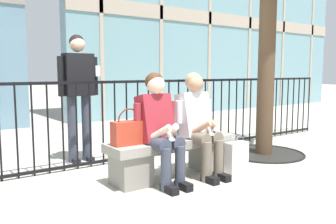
{
  "coord_description": "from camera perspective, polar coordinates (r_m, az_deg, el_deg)",
  "views": [
    {
      "loc": [
        -2.36,
        -3.23,
        1.22
      ],
      "look_at": [
        0.0,
        0.1,
        0.75
      ],
      "focal_mm": 37.52,
      "sensor_mm": 36.0,
      "label": 1
    }
  ],
  "objects": [
    {
      "name": "seated_person_companion",
      "position": [
        4.11,
        4.97,
        -1.43
      ],
      "size": [
        0.52,
        0.66,
        1.21
      ],
      "color": "#6B6051",
      "rests_on": "ground"
    },
    {
      "name": "shopping_bag",
      "position": [
        4.37,
        11.06,
        -7.15
      ],
      "size": [
        0.28,
        0.14,
        0.46
      ],
      "color": "white",
      "rests_on": "ground"
    },
    {
      "name": "plaza_railing",
      "position": [
        4.84,
        -5.81,
        -1.3
      ],
      "size": [
        8.3,
        0.04,
        1.11
      ],
      "color": "black",
      "rests_on": "ground"
    },
    {
      "name": "handbag_on_bench",
      "position": [
        3.73,
        -6.32,
        -3.24
      ],
      "size": [
        0.38,
        0.15,
        0.39
      ],
      "color": "#B23823",
      "rests_on": "stone_bench"
    },
    {
      "name": "bystander_at_railing",
      "position": [
        4.87,
        -14.32,
        3.79
      ],
      "size": [
        0.55,
        0.27,
        1.71
      ],
      "color": "#383D4C",
      "rests_on": "ground"
    },
    {
      "name": "ground_plane",
      "position": [
        4.18,
        0.8,
        -10.39
      ],
      "size": [
        60.0,
        60.0,
        0.0
      ],
      "primitive_type": "plane",
      "color": "#A8A091"
    },
    {
      "name": "seated_person_with_phone",
      "position": [
        3.78,
        -1.4,
        -2.1
      ],
      "size": [
        0.52,
        0.66,
        1.21
      ],
      "color": "#383D4C",
      "rests_on": "ground"
    },
    {
      "name": "stone_bench",
      "position": [
        4.11,
        0.81,
        -6.78
      ],
      "size": [
        1.6,
        0.44,
        0.45
      ],
      "color": "gray",
      "rests_on": "ground"
    }
  ]
}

